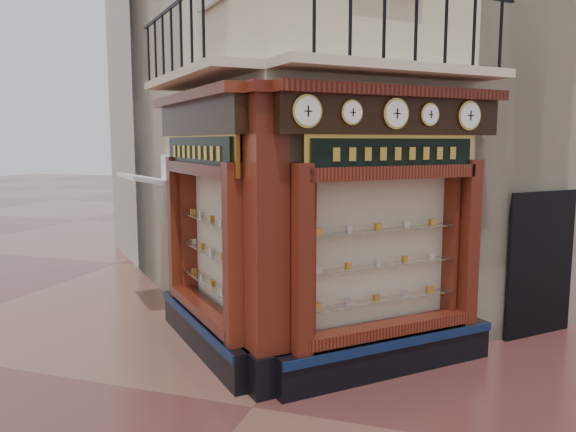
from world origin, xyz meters
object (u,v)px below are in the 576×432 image
at_px(corner_pilaster, 266,245).
at_px(clock_d, 429,115).
at_px(signboard_right, 395,154).
at_px(clock_c, 396,114).
at_px(awning, 154,311).
at_px(clock_b, 352,112).
at_px(signboard_left, 198,152).
at_px(clock_a, 307,111).
at_px(clock_e, 469,116).

relative_size(corner_pilaster, clock_d, 12.93).
xyz_separation_m(corner_pilaster, signboard_right, (1.46, 1.01, 1.15)).
distance_m(clock_c, awning, 6.24).
xyz_separation_m(clock_b, clock_d, (0.88, 0.88, 0.00)).
height_order(clock_b, clock_c, clock_c).
bearing_deg(signboard_left, clock_a, -162.99).
relative_size(clock_c, clock_d, 1.31).
bearing_deg(signboard_left, corner_pilaster, -169.75).
bearing_deg(clock_a, clock_c, 0.00).
relative_size(clock_a, clock_d, 1.31).
xyz_separation_m(clock_d, signboard_right, (-0.42, -0.26, -0.52)).
distance_m(clock_d, clock_e, 0.71).
xyz_separation_m(clock_a, clock_d, (1.33, 1.33, 0.00)).
bearing_deg(awning, clock_e, -143.27).
distance_m(clock_a, signboard_right, 1.50).
distance_m(clock_b, clock_c, 0.68).
distance_m(clock_b, signboard_right, 0.93).
xyz_separation_m(clock_a, signboard_left, (-2.01, 1.07, -0.52)).
relative_size(clock_d, clock_e, 0.75).
height_order(clock_a, signboard_left, clock_a).
bearing_deg(clock_b, awning, 107.86).
xyz_separation_m(clock_c, clock_d, (0.40, 0.40, 0.00)).
relative_size(corner_pilaster, clock_c, 9.88).
bearing_deg(awning, clock_b, -162.14).
height_order(corner_pilaster, clock_a, corner_pilaster).
relative_size(clock_b, signboard_right, 0.16).
xyz_separation_m(clock_a, clock_c, (0.93, 0.93, 0.00)).
xyz_separation_m(clock_c, signboard_left, (-2.94, 0.14, -0.52)).
relative_size(clock_d, signboard_left, 0.14).
bearing_deg(signboard_left, signboard_right, -135.00).
bearing_deg(clock_d, clock_b, -180.00).
xyz_separation_m(clock_c, signboard_right, (-0.02, 0.14, -0.52)).
height_order(clock_a, clock_c, same).
height_order(clock_b, signboard_right, clock_b).
bearing_deg(signboard_left, clock_d, -130.57).
relative_size(clock_a, clock_c, 1.00).
height_order(clock_b, clock_d, clock_b).
height_order(corner_pilaster, signboard_right, corner_pilaster).
bearing_deg(awning, clock_c, -154.83).
bearing_deg(clock_a, signboard_left, 107.01).
xyz_separation_m(clock_a, awning, (-3.86, 2.66, -3.62)).
xyz_separation_m(clock_b, clock_e, (1.38, 1.38, 0.00)).
bearing_deg(awning, clock_d, -149.37).
xyz_separation_m(corner_pilaster, signboard_left, (-1.46, 1.01, 1.15)).
bearing_deg(clock_c, clock_a, 180.00).
bearing_deg(awning, clock_a, -169.54).
distance_m(clock_b, clock_d, 1.24).
relative_size(clock_c, signboard_right, 0.20).
bearing_deg(clock_a, signboard_right, 4.51).
height_order(clock_c, signboard_left, clock_c).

